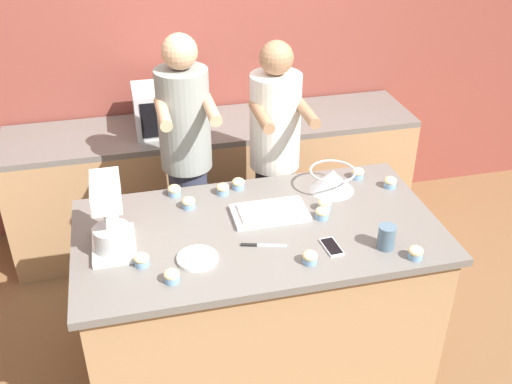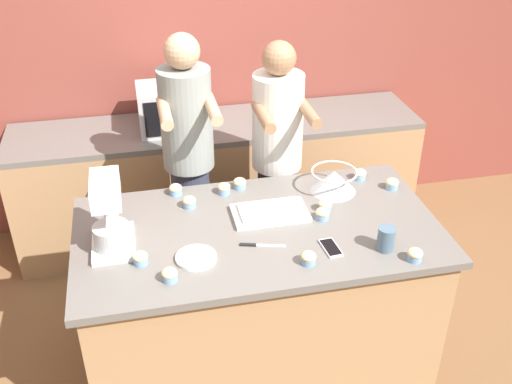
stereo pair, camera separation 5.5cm
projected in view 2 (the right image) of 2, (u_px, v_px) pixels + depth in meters
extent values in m
plane|color=brown|center=(258.00, 357.00, 3.45)|extent=(16.00, 16.00, 0.00)
cube|color=brown|center=(207.00, 42.00, 4.13)|extent=(10.00, 0.06, 2.70)
cube|color=#A87F56|center=(258.00, 300.00, 3.22)|extent=(1.74, 0.91, 0.86)
cube|color=#66605B|center=(258.00, 231.00, 2.99)|extent=(1.81, 0.96, 0.04)
cube|color=#A87F56|center=(219.00, 182.00, 4.32)|extent=(2.80, 0.60, 0.85)
cube|color=#66605B|center=(217.00, 126.00, 4.09)|extent=(2.80, 0.60, 0.04)
cylinder|color=#33384C|center=(194.00, 231.00, 3.71)|extent=(0.23, 0.23, 0.94)
cylinder|color=gray|center=(186.00, 119.00, 3.32)|extent=(0.29, 0.29, 0.58)
sphere|color=tan|center=(182.00, 51.00, 3.12)|extent=(0.19, 0.19, 0.19)
cylinder|color=tan|center=(165.00, 112.00, 3.09)|extent=(0.06, 0.34, 0.06)
cylinder|color=tan|center=(212.00, 108.00, 3.14)|extent=(0.06, 0.34, 0.06)
cylinder|color=#232328|center=(276.00, 225.00, 3.83)|extent=(0.23, 0.23, 0.87)
cylinder|color=silver|center=(278.00, 122.00, 3.45)|extent=(0.30, 0.30, 0.57)
sphere|color=#936B4C|center=(279.00, 58.00, 3.26)|extent=(0.19, 0.19, 0.19)
cylinder|color=#936B4C|center=(263.00, 116.00, 3.22)|extent=(0.06, 0.34, 0.06)
cylinder|color=#936B4C|center=(308.00, 112.00, 3.27)|extent=(0.06, 0.34, 0.06)
cube|color=white|center=(114.00, 244.00, 2.84)|extent=(0.20, 0.30, 0.03)
cylinder|color=white|center=(110.00, 207.00, 2.86)|extent=(0.07, 0.07, 0.24)
cube|color=white|center=(105.00, 190.00, 2.67)|extent=(0.13, 0.26, 0.10)
cylinder|color=#BCBCC1|center=(112.00, 236.00, 2.77)|extent=(0.17, 0.17, 0.11)
cone|color=#BCBCC1|center=(334.00, 181.00, 3.25)|extent=(0.25, 0.25, 0.12)
torus|color=#BCBCC1|center=(334.00, 172.00, 3.22)|extent=(0.25, 0.25, 0.01)
cube|color=silver|center=(270.00, 213.00, 3.07)|extent=(0.39, 0.22, 0.02)
cube|color=white|center=(270.00, 210.00, 3.06)|extent=(0.32, 0.18, 0.02)
cube|color=#B7B7BC|center=(173.00, 107.00, 3.95)|extent=(0.45, 0.34, 0.29)
cube|color=black|center=(169.00, 118.00, 3.80)|extent=(0.31, 0.01, 0.23)
cube|color=#2D2D2D|center=(201.00, 116.00, 3.84)|extent=(0.09, 0.01, 0.23)
cube|color=silver|center=(331.00, 248.00, 2.83)|extent=(0.08, 0.15, 0.01)
cube|color=black|center=(331.00, 247.00, 2.82)|extent=(0.07, 0.13, 0.00)
cylinder|color=slate|center=(386.00, 239.00, 2.80)|extent=(0.08, 0.08, 0.12)
cylinder|color=white|center=(196.00, 258.00, 2.75)|extent=(0.19, 0.19, 0.02)
cube|color=#BCBCC1|center=(271.00, 246.00, 2.84)|extent=(0.14, 0.05, 0.01)
cube|color=black|center=(248.00, 245.00, 2.85)|extent=(0.08, 0.04, 0.01)
cylinder|color=#759EC6|center=(224.00, 191.00, 3.25)|extent=(0.07, 0.07, 0.03)
ellipsoid|color=beige|center=(224.00, 187.00, 3.24)|extent=(0.07, 0.07, 0.04)
cylinder|color=#759EC6|center=(322.00, 216.00, 3.04)|extent=(0.07, 0.07, 0.03)
ellipsoid|color=beige|center=(322.00, 212.00, 3.02)|extent=(0.07, 0.07, 0.04)
cylinder|color=#759EC6|center=(141.00, 261.00, 2.72)|extent=(0.07, 0.07, 0.03)
ellipsoid|color=beige|center=(140.00, 256.00, 2.71)|extent=(0.07, 0.07, 0.04)
cylinder|color=#759EC6|center=(325.00, 208.00, 3.11)|extent=(0.07, 0.07, 0.03)
ellipsoid|color=beige|center=(325.00, 204.00, 3.09)|extent=(0.07, 0.07, 0.04)
cylinder|color=#759EC6|center=(170.00, 278.00, 2.62)|extent=(0.07, 0.07, 0.03)
ellipsoid|color=beige|center=(169.00, 273.00, 2.61)|extent=(0.07, 0.07, 0.04)
cylinder|color=#759EC6|center=(240.00, 186.00, 3.30)|extent=(0.07, 0.07, 0.03)
ellipsoid|color=beige|center=(240.00, 182.00, 3.29)|extent=(0.07, 0.07, 0.04)
cylinder|color=#759EC6|center=(176.00, 192.00, 3.24)|extent=(0.07, 0.07, 0.03)
ellipsoid|color=beige|center=(175.00, 188.00, 3.23)|extent=(0.07, 0.07, 0.04)
cylinder|color=#759EC6|center=(360.00, 177.00, 3.39)|extent=(0.07, 0.07, 0.03)
ellipsoid|color=beige|center=(360.00, 173.00, 3.37)|extent=(0.07, 0.07, 0.04)
cylinder|color=#759EC6|center=(189.00, 204.00, 3.14)|extent=(0.07, 0.07, 0.03)
ellipsoid|color=beige|center=(189.00, 200.00, 3.12)|extent=(0.07, 0.07, 0.04)
cylinder|color=#759EC6|center=(414.00, 257.00, 2.75)|extent=(0.07, 0.07, 0.03)
ellipsoid|color=beige|center=(415.00, 253.00, 2.73)|extent=(0.07, 0.07, 0.04)
cylinder|color=#759EC6|center=(392.00, 186.00, 3.30)|extent=(0.07, 0.07, 0.03)
ellipsoid|color=beige|center=(392.00, 182.00, 3.28)|extent=(0.07, 0.07, 0.04)
cylinder|color=#759EC6|center=(308.00, 261.00, 2.73)|extent=(0.07, 0.07, 0.03)
ellipsoid|color=beige|center=(309.00, 256.00, 2.71)|extent=(0.07, 0.07, 0.04)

